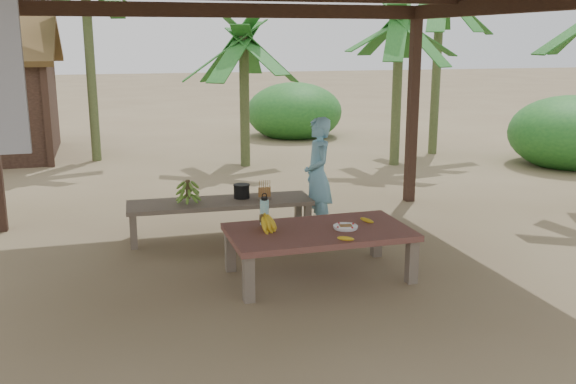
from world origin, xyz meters
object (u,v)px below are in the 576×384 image
object	(u,v)px
plate	(346,227)
water_flask	(264,211)
ripe_banana_bunch	(261,222)
cooking_pot	(242,191)
woman	(318,176)
work_table	(319,235)
bench	(220,205)

from	to	relation	value
plate	water_flask	xyz separation A→B (m)	(-0.74, 0.37, 0.12)
ripe_banana_bunch	cooking_pot	xyz separation A→B (m)	(0.13, 1.56, -0.06)
cooking_pot	plate	bearing A→B (deg)	-68.12
cooking_pot	woman	distance (m)	0.95
water_flask	cooking_pot	size ratio (longest dim) A/B	1.72
work_table	bench	world-z (taller)	work_table
bench	woman	size ratio (longest dim) A/B	1.55
bench	ripe_banana_bunch	bearing A→B (deg)	-82.00
water_flask	woman	size ratio (longest dim) A/B	0.23
woman	water_flask	bearing A→B (deg)	-35.18
bench	water_flask	xyz separation A→B (m)	(0.23, -1.29, 0.24)
plate	woman	world-z (taller)	woman
bench	plate	world-z (taller)	plate
ripe_banana_bunch	water_flask	bearing A→B (deg)	67.52
bench	plate	bearing A→B (deg)	-57.35
woman	plate	bearing A→B (deg)	-3.55
cooking_pot	work_table	bearing A→B (deg)	-75.44
plate	cooking_pot	size ratio (longest dim) A/B	1.28
bench	plate	distance (m)	1.93
work_table	woman	distance (m)	1.57
work_table	woman	xyz separation A→B (m)	(0.48, 1.47, 0.28)
work_table	water_flask	world-z (taller)	water_flask
water_flask	woman	xyz separation A→B (m)	(0.96, 1.15, 0.08)
work_table	bench	bearing A→B (deg)	113.38
cooking_pot	woman	size ratio (longest dim) A/B	0.13
ripe_banana_bunch	water_flask	world-z (taller)	water_flask
woman	ripe_banana_bunch	bearing A→B (deg)	-33.01
water_flask	plate	bearing A→B (deg)	-26.61
bench	work_table	bearing A→B (deg)	-63.74
plate	work_table	bearing A→B (deg)	167.72
cooking_pot	bench	bearing A→B (deg)	-166.56
water_flask	woman	distance (m)	1.50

